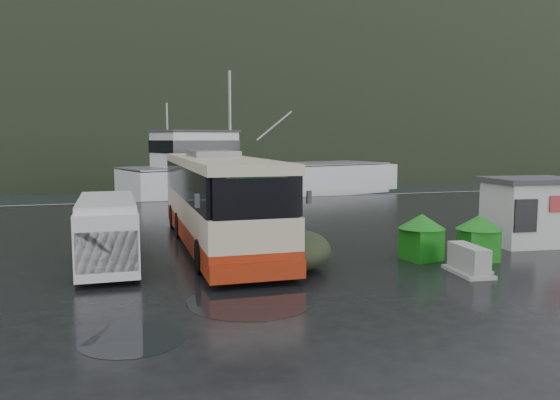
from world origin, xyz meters
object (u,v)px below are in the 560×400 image
object	(u,v)px
coach_bus	(218,245)
white_van	(109,267)
waste_bin_right	(478,260)
jersey_barrier_b	(469,270)
ticket_kiosk	(529,244)
waste_bin_left	(421,260)
dome_tent	(297,268)
jersey_barrier_a	(468,274)
fishing_trawler	(264,189)

from	to	relation	value
coach_bus	white_van	world-z (taller)	coach_bus
waste_bin_right	jersey_barrier_b	xyz separation A→B (m)	(-1.20, -1.19, 0.00)
jersey_barrier_b	ticket_kiosk	bearing A→B (deg)	31.55
waste_bin_left	waste_bin_right	bearing A→B (deg)	-18.24
coach_bus	waste_bin_right	xyz separation A→B (m)	(8.17, -5.16, 0.00)
dome_tent	ticket_kiosk	bearing A→B (deg)	6.85
coach_bus	ticket_kiosk	xyz separation A→B (m)	(11.91, -3.31, 0.00)
coach_bus	jersey_barrier_a	size ratio (longest dim) A/B	7.39
coach_bus	waste_bin_left	world-z (taller)	coach_bus
white_van	jersey_barrier_b	distance (m)	11.65
jersey_barrier_b	fishing_trawler	bearing A→B (deg)	87.96
coach_bus	fishing_trawler	world-z (taller)	fishing_trawler
jersey_barrier_a	jersey_barrier_b	world-z (taller)	jersey_barrier_a
waste_bin_left	jersey_barrier_a	xyz separation A→B (m)	(0.35, -2.18, 0.00)
fishing_trawler	jersey_barrier_a	bearing A→B (deg)	-109.81
dome_tent	jersey_barrier_a	world-z (taller)	dome_tent
waste_bin_left	dome_tent	bearing A→B (deg)	179.82
ticket_kiosk	jersey_barrier_a	size ratio (longest dim) A/B	1.91
waste_bin_right	dome_tent	bearing A→B (deg)	174.40
waste_bin_right	jersey_barrier_a	world-z (taller)	waste_bin_right
dome_tent	fishing_trawler	size ratio (longest dim) A/B	0.11
waste_bin_right	dome_tent	xyz separation A→B (m)	(-6.40, 0.63, 0.00)
waste_bin_left	jersey_barrier_b	distance (m)	1.92
white_van	ticket_kiosk	world-z (taller)	ticket_kiosk
dome_tent	jersey_barrier_b	size ratio (longest dim) A/B	2.20
white_van	fishing_trawler	world-z (taller)	fishing_trawler
dome_tent	fishing_trawler	bearing A→B (deg)	77.28
white_van	jersey_barrier_a	distance (m)	11.49
white_van	jersey_barrier_a	size ratio (longest dim) A/B	3.08
dome_tent	ticket_kiosk	distance (m)	10.21
jersey_barrier_a	jersey_barrier_b	size ratio (longest dim) A/B	1.26
white_van	jersey_barrier_b	size ratio (longest dim) A/B	3.87
white_van	fishing_trawler	xyz separation A→B (m)	(12.09, 25.78, 0.00)
ticket_kiosk	white_van	bearing A→B (deg)	-177.06
white_van	waste_bin_left	world-z (taller)	white_van
waste_bin_right	jersey_barrier_a	size ratio (longest dim) A/B	0.88
jersey_barrier_a	jersey_barrier_b	distance (m)	0.48
waste_bin_right	fishing_trawler	xyz separation A→B (m)	(-0.16, 28.30, 0.00)
coach_bus	waste_bin_right	bearing A→B (deg)	-32.08
white_van	ticket_kiosk	bearing A→B (deg)	-2.97
waste_bin_left	jersey_barrier_b	bearing A→B (deg)	-70.01
ticket_kiosk	jersey_barrier_a	world-z (taller)	ticket_kiosk
white_van	waste_bin_right	bearing A→B (deg)	-12.18
white_van	dome_tent	xyz separation A→B (m)	(5.85, -1.89, 0.00)
white_van	fishing_trawler	distance (m)	28.47
waste_bin_left	dome_tent	world-z (taller)	waste_bin_left
dome_tent	jersey_barrier_b	xyz separation A→B (m)	(5.20, -1.82, 0.00)
waste_bin_right	ticket_kiosk	distance (m)	4.17
jersey_barrier_a	dome_tent	bearing A→B (deg)	155.84
dome_tent	ticket_kiosk	size ratio (longest dim) A/B	0.92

